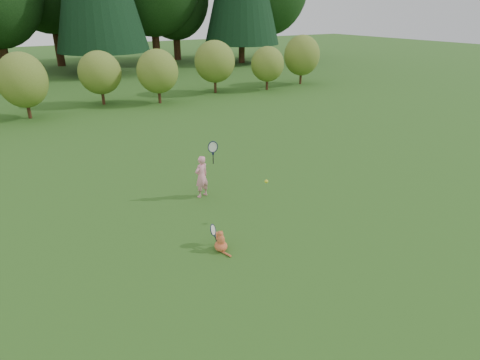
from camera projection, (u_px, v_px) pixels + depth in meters
ground at (251, 224)px, 8.59m from camera, size 100.00×100.00×0.00m
shrub_row at (97, 76)px, 18.22m from camera, size 28.00×3.00×2.80m
child at (202, 176)px, 9.65m from camera, size 0.61×0.35×1.58m
cat at (220, 240)px, 7.61m from camera, size 0.35×0.62×0.57m
tennis_ball at (266, 181)px, 8.40m from camera, size 0.08×0.08×0.08m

